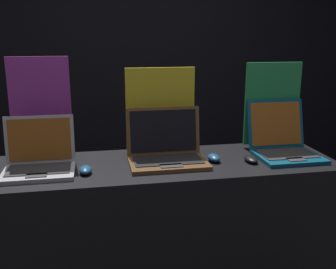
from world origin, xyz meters
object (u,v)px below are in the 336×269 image
(promo_stand_front, at_px, (41,111))
(laptop_back, at_px, (283,143))
(mouse_middle, at_px, (214,158))
(laptop_middle, at_px, (166,150))
(mouse_back, at_px, (251,159))
(mouse_front, at_px, (85,170))
(laptop_front, at_px, (39,159))
(promo_stand_back, at_px, (272,107))
(promo_stand_middle, at_px, (160,113))

(promo_stand_front, height_order, laptop_back, promo_stand_front)
(mouse_middle, height_order, laptop_back, laptop_back)
(laptop_middle, distance_m, mouse_back, 0.45)
(laptop_middle, relative_size, mouse_middle, 3.89)
(mouse_back, bearing_deg, mouse_front, -178.64)
(laptop_front, xyz_separation_m, promo_stand_front, (0.00, 0.20, 0.20))
(laptop_middle, distance_m, promo_stand_back, 0.70)
(mouse_front, height_order, mouse_middle, mouse_middle)
(laptop_back, height_order, mouse_back, laptop_back)
(promo_stand_middle, xyz_separation_m, promo_stand_back, (0.65, -0.02, 0.01))
(laptop_middle, distance_m, mouse_middle, 0.26)
(mouse_front, xyz_separation_m, promo_stand_front, (-0.22, 0.28, 0.24))
(mouse_middle, height_order, promo_stand_middle, promo_stand_middle)
(mouse_front, distance_m, laptop_back, 1.07)
(laptop_front, relative_size, promo_stand_middle, 0.70)
(laptop_back, distance_m, mouse_back, 0.24)
(mouse_back, bearing_deg, mouse_middle, 166.68)
(mouse_front, distance_m, promo_stand_middle, 0.54)
(laptop_middle, height_order, promo_stand_middle, promo_stand_middle)
(laptop_middle, bearing_deg, promo_stand_back, 14.15)
(promo_stand_front, relative_size, laptop_back, 1.52)
(promo_stand_front, distance_m, promo_stand_back, 1.28)
(laptop_front, xyz_separation_m, mouse_back, (1.06, -0.05, -0.05))
(promo_stand_front, distance_m, laptop_back, 1.31)
(mouse_middle, height_order, promo_stand_back, promo_stand_back)
(laptop_front, xyz_separation_m, promo_stand_middle, (0.63, 0.21, 0.17))
(laptop_middle, relative_size, promo_stand_middle, 0.83)
(laptop_front, height_order, promo_stand_back, promo_stand_back)
(laptop_front, xyz_separation_m, promo_stand_back, (1.28, 0.19, 0.18))
(laptop_middle, height_order, laptop_back, laptop_back)
(laptop_middle, xyz_separation_m, promo_stand_middle, (-0.00, 0.18, 0.16))
(promo_stand_middle, bearing_deg, mouse_back, -31.28)
(mouse_front, distance_m, promo_stand_front, 0.43)
(promo_stand_back, bearing_deg, promo_stand_front, 179.55)
(laptop_back, xyz_separation_m, mouse_back, (-0.22, -0.08, -0.05))
(laptop_back, bearing_deg, promo_stand_middle, 164.43)
(mouse_front, bearing_deg, laptop_front, 161.20)
(promo_stand_middle, bearing_deg, promo_stand_back, -1.37)
(laptop_back, bearing_deg, laptop_middle, 179.86)
(mouse_front, distance_m, mouse_back, 0.85)
(laptop_middle, bearing_deg, mouse_front, -165.76)
(promo_stand_middle, height_order, laptop_back, promo_stand_middle)
(laptop_front, relative_size, promo_stand_back, 0.67)
(laptop_front, relative_size, mouse_back, 2.92)
(mouse_middle, distance_m, mouse_back, 0.19)
(laptop_middle, relative_size, laptop_back, 1.11)
(promo_stand_front, bearing_deg, mouse_front, -51.99)
(promo_stand_middle, xyz_separation_m, mouse_back, (0.44, -0.26, -0.21))
(laptop_front, xyz_separation_m, laptop_middle, (0.63, 0.03, 0.00))
(promo_stand_front, height_order, promo_stand_middle, promo_stand_front)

